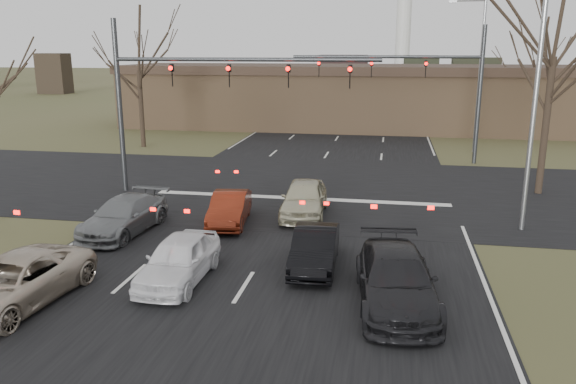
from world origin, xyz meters
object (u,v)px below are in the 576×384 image
mast_arm_near (185,85)px  car_charcoal_sedan (396,279)px  mast_arm_far (431,78)px  building (368,96)px  car_grey_ahead (124,216)px  car_white_sedan (179,259)px  car_silver_ahead (304,198)px  car_black_hatch (315,248)px  car_red_ahead (230,209)px  streetlight_right_far (478,66)px  streetlight_right_near (532,80)px  car_silver_suv (13,282)px

mast_arm_near → car_charcoal_sedan: mast_arm_near is taller
mast_arm_far → building: bearing=105.6°
mast_arm_near → car_grey_ahead: (-0.42, -5.95, -4.42)m
car_white_sedan → car_silver_ahead: (2.60, 7.29, 0.06)m
building → car_black_hatch: bearing=-90.4°
car_red_ahead → car_silver_ahead: (2.69, 1.63, 0.12)m
car_red_ahead → car_silver_ahead: 3.15m
building → car_silver_ahead: 27.67m
mast_arm_far → car_red_ahead: mast_arm_far is taller
building → car_white_sedan: building is taller
mast_arm_far → car_grey_ahead: mast_arm_far is taller
streetlight_right_far → car_black_hatch: size_ratio=2.64×
streetlight_right_near → car_red_ahead: 12.04m
streetlight_right_far → car_black_hatch: bearing=-108.8°
mast_arm_far → car_silver_suv: 25.56m
car_silver_suv → car_red_ahead: bearing=71.4°
car_silver_suv → mast_arm_far: bearing=67.6°
car_black_hatch → car_grey_ahead: 7.74m
streetlight_right_far → car_charcoal_sedan: (-5.05, -24.32, -4.87)m
car_grey_ahead → car_silver_ahead: 7.11m
building → car_red_ahead: (-4.08, -29.20, -2.05)m
car_grey_ahead → car_black_hatch: bearing=-10.7°
streetlight_right_far → mast_arm_near: bearing=-136.1°
streetlight_right_far → building: bearing=123.6°
car_silver_ahead → building: bearing=84.1°
car_black_hatch → car_silver_ahead: bearing=99.9°
car_white_sedan → car_black_hatch: 4.19m
streetlight_right_far → car_black_hatch: 23.84m
streetlight_right_far → car_charcoal_sedan: 25.31m
car_white_sedan → mast_arm_near: bearing=108.6°
car_charcoal_sedan → mast_arm_far: bearing=78.7°
car_white_sedan → car_charcoal_sedan: bearing=-3.8°
streetlight_right_near → car_red_ahead: (-10.90, -1.20, -4.97)m
building → car_charcoal_sedan: size_ratio=8.63×
mast_arm_near → car_silver_suv: size_ratio=2.53×
car_silver_ahead → car_grey_ahead: bearing=-154.7°
building → car_grey_ahead: (-7.65, -30.95, -2.01)m
car_red_ahead → car_grey_ahead: bearing=-161.2°
car_black_hatch → car_silver_ahead: size_ratio=0.88×
mast_arm_far → car_white_sedan: bearing=-112.4°
car_silver_suv → car_red_ahead: size_ratio=1.28×
mast_arm_far → car_charcoal_sedan: (-1.91, -20.32, -4.30)m
car_black_hatch → car_silver_ahead: car_silver_ahead is taller
mast_arm_near → car_white_sedan: mast_arm_near is taller
streetlight_right_near → car_silver_ahead: 9.54m
car_grey_ahead → car_white_sedan: bearing=-41.7°
car_red_ahead → car_white_sedan: bearing=-96.3°
car_charcoal_sedan → car_red_ahead: (-6.35, 6.12, -0.10)m
car_charcoal_sedan → car_red_ahead: 8.82m
car_charcoal_sedan → building: bearing=87.8°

